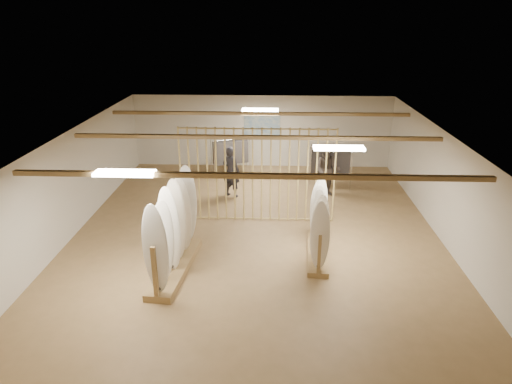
{
  "coord_description": "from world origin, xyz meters",
  "views": [
    {
      "loc": [
        0.45,
        -11.47,
        5.7
      ],
      "look_at": [
        0.0,
        0.0,
        1.2
      ],
      "focal_mm": 32.0,
      "sensor_mm": 36.0,
      "label": 1
    }
  ],
  "objects_px": {
    "rack_left": "(174,242)",
    "clothing_rack_a": "(231,152)",
    "rack_right": "(318,233)",
    "clothing_rack_b": "(331,161)",
    "shopper_b": "(327,167)",
    "shopper_a": "(231,168)"
  },
  "relations": [
    {
      "from": "rack_right",
      "to": "shopper_b",
      "type": "bearing_deg",
      "value": 85.18
    },
    {
      "from": "clothing_rack_b",
      "to": "shopper_b",
      "type": "relative_size",
      "value": 0.76
    },
    {
      "from": "shopper_a",
      "to": "shopper_b",
      "type": "bearing_deg",
      "value": -149.88
    },
    {
      "from": "rack_left",
      "to": "shopper_b",
      "type": "height_order",
      "value": "rack_left"
    },
    {
      "from": "shopper_b",
      "to": "rack_right",
      "type": "bearing_deg",
      "value": -87.99
    },
    {
      "from": "shopper_a",
      "to": "shopper_b",
      "type": "height_order",
      "value": "shopper_b"
    },
    {
      "from": "clothing_rack_b",
      "to": "clothing_rack_a",
      "type": "bearing_deg",
      "value": 173.34
    },
    {
      "from": "rack_left",
      "to": "shopper_a",
      "type": "xyz_separation_m",
      "value": [
        0.91,
        4.78,
        0.22
      ]
    },
    {
      "from": "rack_left",
      "to": "clothing_rack_b",
      "type": "relative_size",
      "value": 1.83
    },
    {
      "from": "rack_left",
      "to": "clothing_rack_a",
      "type": "relative_size",
      "value": 1.88
    },
    {
      "from": "shopper_b",
      "to": "rack_left",
      "type": "bearing_deg",
      "value": -118.37
    },
    {
      "from": "rack_right",
      "to": "clothing_rack_b",
      "type": "xyz_separation_m",
      "value": [
        0.83,
        4.8,
        0.36
      ]
    },
    {
      "from": "clothing_rack_a",
      "to": "shopper_a",
      "type": "relative_size",
      "value": 0.76
    },
    {
      "from": "rack_left",
      "to": "rack_right",
      "type": "distance_m",
      "value": 3.55
    },
    {
      "from": "rack_left",
      "to": "shopper_b",
      "type": "distance_m",
      "value": 6.46
    },
    {
      "from": "clothing_rack_b",
      "to": "shopper_b",
      "type": "height_order",
      "value": "shopper_b"
    },
    {
      "from": "clothing_rack_a",
      "to": "clothing_rack_b",
      "type": "height_order",
      "value": "clothing_rack_b"
    },
    {
      "from": "clothing_rack_a",
      "to": "shopper_b",
      "type": "bearing_deg",
      "value": -51.08
    },
    {
      "from": "clothing_rack_b",
      "to": "shopper_a",
      "type": "height_order",
      "value": "shopper_a"
    },
    {
      "from": "shopper_a",
      "to": "rack_left",
      "type": "bearing_deg",
      "value": 105.36
    },
    {
      "from": "rack_right",
      "to": "clothing_rack_b",
      "type": "distance_m",
      "value": 4.89
    },
    {
      "from": "rack_right",
      "to": "shopper_b",
      "type": "xyz_separation_m",
      "value": [
        0.64,
        4.13,
        0.38
      ]
    }
  ]
}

